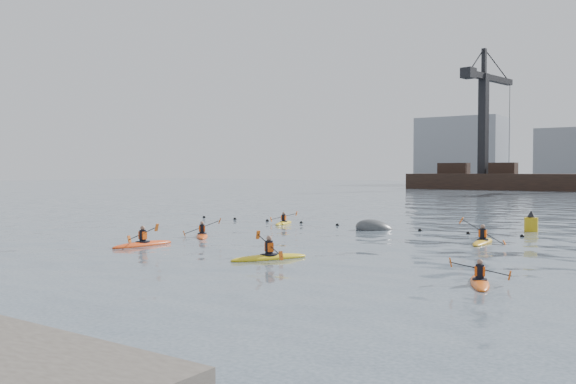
% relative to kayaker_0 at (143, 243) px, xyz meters
% --- Properties ---
extents(ground, '(400.00, 400.00, 0.00)m').
position_rel_kayaker_0_xyz_m(ground, '(7.34, -7.58, -0.11)').
color(ground, '#394A53').
rests_on(ground, ground).
extents(float_line, '(33.24, 0.73, 0.24)m').
position_rel_kayaker_0_xyz_m(float_line, '(6.84, 14.96, -0.08)').
color(float_line, black).
rests_on(float_line, ground).
extents(kayaker_0, '(2.41, 3.55, 1.28)m').
position_rel_kayaker_0_xyz_m(kayaker_0, '(0.00, 0.00, 0.00)').
color(kayaker_0, '#EC4816').
rests_on(kayaker_0, ground).
extents(kayaker_1, '(2.25, 3.40, 1.23)m').
position_rel_kayaker_0_xyz_m(kayaker_1, '(7.84, -0.14, -0.00)').
color(kayaker_1, yellow).
rests_on(kayaker_1, ground).
extents(kayaker_2, '(2.54, 2.69, 1.15)m').
position_rel_kayaker_0_xyz_m(kayaker_2, '(-0.40, 4.68, -0.01)').
color(kayaker_2, '#E24E15').
rests_on(kayaker_2, ground).
extents(kayaker_3, '(2.40, 3.45, 1.42)m').
position_rel_kayaker_0_xyz_m(kayaker_3, '(13.43, 10.56, -0.00)').
color(kayaker_3, gold).
rests_on(kayaker_3, ground).
extents(kayaker_4, '(1.86, 2.90, 0.94)m').
position_rel_kayaker_0_xyz_m(kayaker_4, '(16.78, -0.70, -0.02)').
color(kayaker_4, '#E75B15').
rests_on(kayaker_4, ground).
extents(kayaker_5, '(1.95, 2.99, 1.00)m').
position_rel_kayaker_0_xyz_m(kayaker_5, '(-1.42, 14.06, -0.02)').
color(kayaker_5, yellow).
rests_on(kayaker_5, ground).
extents(mooring_buoy, '(2.97, 2.95, 1.75)m').
position_rel_kayaker_0_xyz_m(mooring_buoy, '(5.74, 13.79, -0.11)').
color(mooring_buoy, '#383B3C').
rests_on(mooring_buoy, ground).
extents(nav_buoy, '(0.80, 0.80, 1.45)m').
position_rel_kayaker_0_xyz_m(nav_buoy, '(14.01, 18.25, 0.33)').
color(nav_buoy, gold).
rests_on(nav_buoy, ground).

